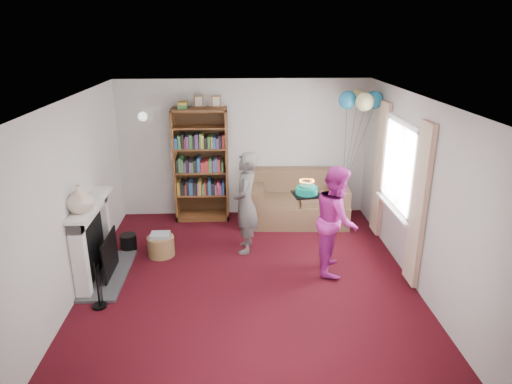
{
  "coord_description": "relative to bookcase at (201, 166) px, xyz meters",
  "views": [
    {
      "loc": [
        -0.16,
        -5.6,
        3.3
      ],
      "look_at": [
        0.13,
        0.6,
        1.09
      ],
      "focal_mm": 32.0,
      "sensor_mm": 36.0,
      "label": 1
    }
  ],
  "objects": [
    {
      "name": "wicker_basket",
      "position": [
        -0.55,
        -1.5,
        -0.82
      ],
      "size": [
        0.41,
        0.41,
        0.37
      ],
      "rotation": [
        0.0,
        0.0,
        0.02
      ],
      "color": "#A57D4D",
      "rests_on": "ground"
    },
    {
      "name": "bookcase",
      "position": [
        0.0,
        0.0,
        0.0
      ],
      "size": [
        0.96,
        0.42,
        2.24
      ],
      "color": "#472B14",
      "rests_on": "ground"
    },
    {
      "name": "birthday_cake",
      "position": [
        1.62,
        -1.79,
        0.14
      ],
      "size": [
        0.38,
        0.38,
        0.22
      ],
      "rotation": [
        0.0,
        0.0,
        0.12
      ],
      "color": "black",
      "rests_on": "ground"
    },
    {
      "name": "sofa",
      "position": [
        1.73,
        -0.23,
        -0.65
      ],
      "size": [
        1.73,
        0.92,
        0.92
      ],
      "rotation": [
        0.0,
        0.0,
        -0.05
      ],
      "color": "brown",
      "rests_on": "ground"
    },
    {
      "name": "person_magenta",
      "position": [
        2.02,
        -2.06,
        -0.21
      ],
      "size": [
        0.7,
        0.84,
        1.56
      ],
      "primitive_type": "imported",
      "rotation": [
        0.0,
        0.0,
        1.41
      ],
      "color": "#C4279A",
      "rests_on": "ground"
    },
    {
      "name": "person_striped",
      "position": [
        0.76,
        -1.39,
        -0.19
      ],
      "size": [
        0.43,
        0.61,
        1.59
      ],
      "primitive_type": "imported",
      "rotation": [
        0.0,
        0.0,
        -1.66
      ],
      "color": "black",
      "rests_on": "ground"
    },
    {
      "name": "ceiling",
      "position": [
        0.77,
        -2.3,
        1.51
      ],
      "size": [
        4.5,
        5.0,
        0.01
      ],
      "primitive_type": "cube",
      "color": "white",
      "rests_on": "wall_back"
    },
    {
      "name": "wall_sconce",
      "position": [
        -0.98,
        0.06,
        0.89
      ],
      "size": [
        0.16,
        0.23,
        0.16
      ],
      "color": "gold",
      "rests_on": "ground"
    },
    {
      "name": "wall_back",
      "position": [
        0.77,
        0.21,
        0.26
      ],
      "size": [
        4.5,
        0.02,
        2.5
      ],
      "primitive_type": "cube",
      "color": "silver",
      "rests_on": "ground"
    },
    {
      "name": "balloons",
      "position": [
        2.67,
        -0.5,
        1.23
      ],
      "size": [
        0.73,
        0.73,
        1.7
      ],
      "color": "#3F3F3F",
      "rests_on": "ground"
    },
    {
      "name": "mantel_vase",
      "position": [
        -1.35,
        -2.45,
        0.31
      ],
      "size": [
        0.43,
        0.43,
        0.35
      ],
      "primitive_type": "imported",
      "rotation": [
        0.0,
        0.0,
        -0.31
      ],
      "color": "beige",
      "rests_on": "fireplace"
    },
    {
      "name": "window_bay",
      "position": [
        2.98,
        -1.7,
        0.21
      ],
      "size": [
        0.14,
        2.02,
        2.2
      ],
      "color": "white",
      "rests_on": "ground"
    },
    {
      "name": "fireplace",
      "position": [
        -1.32,
        -2.11,
        -0.48
      ],
      "size": [
        0.55,
        1.8,
        1.12
      ],
      "color": "#3F3F42",
      "rests_on": "ground"
    },
    {
      "name": "wall_left",
      "position": [
        -1.49,
        -2.3,
        0.26
      ],
      "size": [
        0.02,
        5.0,
        2.5
      ],
      "primitive_type": "cube",
      "color": "silver",
      "rests_on": "ground"
    },
    {
      "name": "wall_right",
      "position": [
        3.03,
        -2.3,
        0.26
      ],
      "size": [
        0.02,
        5.0,
        2.5
      ],
      "primitive_type": "cube",
      "color": "silver",
      "rests_on": "ground"
    },
    {
      "name": "ground",
      "position": [
        0.77,
        -2.3,
        -0.99
      ],
      "size": [
        5.0,
        5.0,
        0.0
      ],
      "primitive_type": "plane",
      "color": "#38080F",
      "rests_on": "ground"
    }
  ]
}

